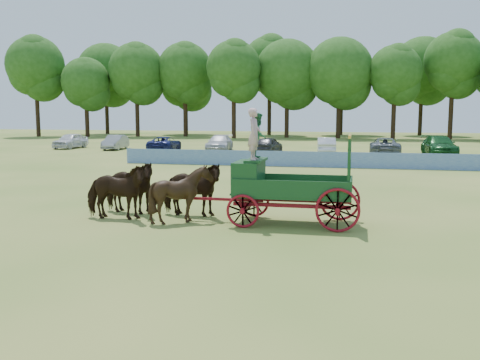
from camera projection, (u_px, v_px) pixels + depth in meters
name	position (u px, v px, depth m)	size (l,w,h in m)	color
ground	(287.00, 221.00, 18.29)	(160.00, 160.00, 0.00)	#A69A4B
horse_lead_left	(115.00, 192.00, 18.47)	(1.05, 2.30, 1.95)	black
horse_lead_right	(129.00, 187.00, 19.53)	(1.05, 2.30, 1.95)	black
horse_wheel_left	(181.00, 194.00, 17.95)	(1.57, 1.77, 1.95)	black
horse_wheel_right	(191.00, 189.00, 19.02)	(1.05, 2.30, 1.95)	black
farm_dray	(271.00, 174.00, 17.78)	(5.99, 2.00, 3.84)	maroon
sponsor_banner	(307.00, 159.00, 35.87)	(26.00, 0.08, 1.05)	#1D4B9E
parked_cars	(369.00, 145.00, 46.71)	(57.46, 6.99, 1.65)	silver
treeline	(313.00, 70.00, 76.52)	(89.35, 24.23, 15.36)	#382314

